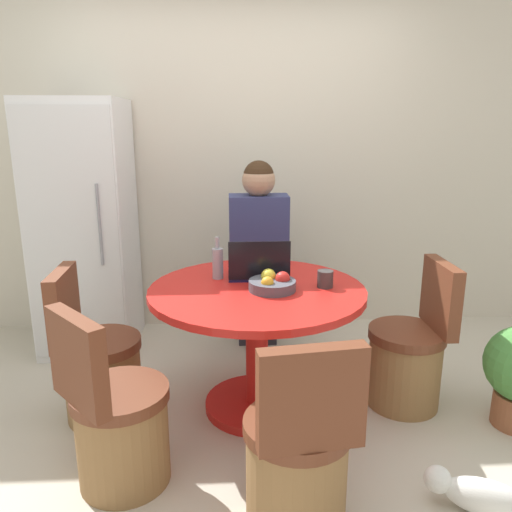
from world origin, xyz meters
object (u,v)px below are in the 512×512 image
refrigerator (85,228)px  cat (478,495)px  chair_left_side (99,369)px  fruit_bowl (273,283)px  dining_table (257,323)px  laptop (259,270)px  chair_near_camera (298,462)px  chair_near_left_corner (118,426)px  person_seated (258,247)px  chair_right_side (409,358)px  bottle (218,262)px

refrigerator → cat: refrigerator is taller
chair_left_side → fruit_bowl: 1.07m
dining_table → laptop: 0.31m
chair_near_camera → laptop: size_ratio=2.48×
laptop → chair_near_left_corner: bearing=48.2°
person_seated → fruit_bowl: person_seated is taller
chair_left_side → person_seated: (0.92, 0.84, 0.47)m
chair_left_side → laptop: bearing=-79.2°
dining_table → person_seated: size_ratio=0.87×
dining_table → chair_right_side: size_ratio=1.38×
fruit_bowl → refrigerator: bearing=141.6°
refrigerator → bottle: (0.94, -0.76, -0.05)m
dining_table → fruit_bowl: fruit_bowl is taller
person_seated → bottle: (-0.27, -0.63, 0.07)m
chair_right_side → laptop: bearing=-101.4°
chair_near_left_corner → person_seated: size_ratio=0.63×
refrigerator → chair_left_side: (0.29, -0.97, -0.59)m
refrigerator → chair_near_camera: (1.27, -1.80, -0.59)m
laptop → cat: bearing=130.1°
refrigerator → chair_left_side: bearing=-73.5°
chair_right_side → chair_near_camera: bearing=-41.3°
refrigerator → cat: bearing=-41.3°
cat → chair_right_side: bearing=-62.7°
dining_table → chair_near_left_corner: (-0.65, -0.58, -0.24)m
refrigerator → chair_right_side: size_ratio=2.05×
dining_table → cat: dining_table is taller
chair_left_side → person_seated: bearing=-49.9°
person_seated → cat: size_ratio=3.06×
dining_table → laptop: laptop is taller
chair_near_left_corner → chair_right_side: bearing=-110.7°
dining_table → person_seated: person_seated is taller
dining_table → chair_near_camera: chair_near_camera is taller
chair_near_left_corner → refrigerator: bearing=-23.1°
person_seated → chair_left_side: bearing=42.3°
dining_table → laptop: (0.02, 0.17, 0.25)m
chair_right_side → person_seated: size_ratio=0.63×
chair_near_left_corner → chair_right_side: (1.52, 0.58, 0.00)m
chair_near_camera → cat: size_ratio=1.93×
chair_left_side → cat: 1.94m
chair_left_side → cat: bearing=-117.2°
bottle → cat: size_ratio=0.55×
chair_right_side → chair_near_camera: size_ratio=1.00×
refrigerator → chair_near_left_corner: bearing=-71.5°
chair_near_left_corner → chair_right_side: 1.63m
chair_near_camera → chair_near_left_corner: bearing=-28.0°
person_seated → laptop: size_ratio=3.94×
chair_near_left_corner → person_seated: bearing=-68.6°
cat → laptop: bearing=-23.2°
chair_left_side → laptop: size_ratio=2.48×
chair_near_camera → chair_left_side: size_ratio=1.00×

